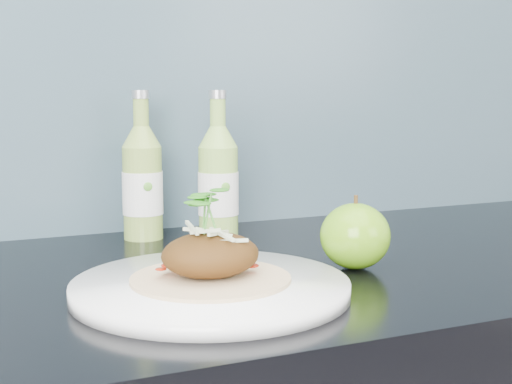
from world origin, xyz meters
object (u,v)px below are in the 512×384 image
cider_bottle_right (218,183)px  cider_bottle_left (142,183)px  green_apple (355,236)px  dinner_plate (211,288)px

cider_bottle_right → cider_bottle_left: bearing=152.0°
green_apple → cider_bottle_left: bearing=123.8°
cider_bottle_left → dinner_plate: bearing=-114.9°
dinner_plate → cider_bottle_left: size_ratio=1.63×
dinner_plate → green_apple: bearing=10.2°
cider_bottle_right → green_apple: bearing=-71.8°
dinner_plate → green_apple: green_apple is taller
cider_bottle_left → cider_bottle_right: same height
dinner_plate → cider_bottle_left: cider_bottle_left is taller
green_apple → cider_bottle_left: (-0.19, 0.29, 0.04)m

